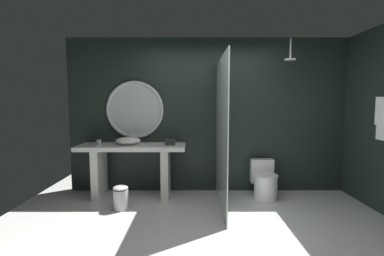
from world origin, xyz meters
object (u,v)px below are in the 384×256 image
at_px(rain_shower_head, 291,57).
at_px(toilet, 265,182).
at_px(waste_bin, 121,197).
at_px(vessel_sink, 129,141).
at_px(round_wall_mirror, 136,110).
at_px(tissue_box, 171,142).
at_px(tumbler_cup, 100,142).

bearing_deg(rain_shower_head, toilet, 177.72).
bearing_deg(waste_bin, vessel_sink, 90.84).
height_order(round_wall_mirror, rain_shower_head, rain_shower_head).
height_order(round_wall_mirror, waste_bin, round_wall_mirror).
bearing_deg(round_wall_mirror, tissue_box, -25.43).
xyz_separation_m(vessel_sink, round_wall_mirror, (0.07, 0.25, 0.49)).
bearing_deg(toilet, waste_bin, -167.36).
relative_size(round_wall_mirror, toilet, 1.65).
relative_size(tumbler_cup, round_wall_mirror, 0.09).
relative_size(toilet, waste_bin, 1.69).
xyz_separation_m(vessel_sink, tissue_box, (0.68, -0.04, -0.02)).
height_order(vessel_sink, tissue_box, vessel_sink).
height_order(tissue_box, rain_shower_head, rain_shower_head).
height_order(tumbler_cup, waste_bin, tumbler_cup).
relative_size(tumbler_cup, waste_bin, 0.25).
relative_size(rain_shower_head, waste_bin, 0.94).
distance_m(vessel_sink, round_wall_mirror, 0.56).
distance_m(toilet, waste_bin, 2.24).
bearing_deg(tissue_box, waste_bin, -143.06).
bearing_deg(toilet, round_wall_mirror, 171.76).
relative_size(rain_shower_head, toilet, 0.56).
xyz_separation_m(rain_shower_head, toilet, (-0.34, 0.01, -1.96)).
relative_size(tissue_box, waste_bin, 0.46).
xyz_separation_m(toilet, waste_bin, (-2.19, -0.49, -0.09)).
distance_m(round_wall_mirror, waste_bin, 1.47).
xyz_separation_m(tissue_box, waste_bin, (-0.67, -0.51, -0.72)).
xyz_separation_m(tumbler_cup, toilet, (2.65, -0.02, -0.63)).
distance_m(vessel_sink, waste_bin, 0.92).
bearing_deg(toilet, tissue_box, 179.39).
distance_m(round_wall_mirror, toilet, 2.44).
distance_m(tumbler_cup, rain_shower_head, 3.28).
height_order(vessel_sink, rain_shower_head, rain_shower_head).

